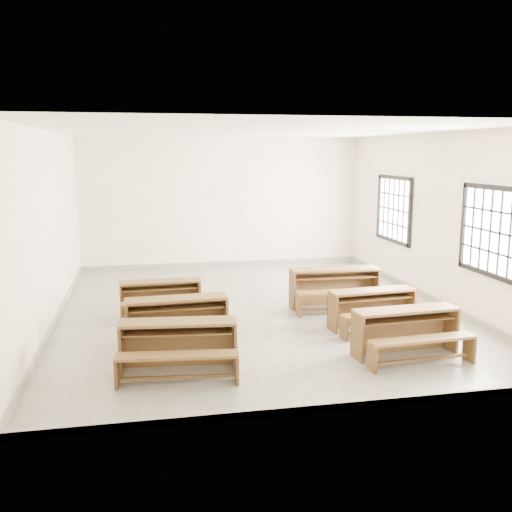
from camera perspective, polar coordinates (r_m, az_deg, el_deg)
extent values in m
plane|color=gray|center=(10.46, 0.00, -5.40)|extent=(8.50, 8.50, 0.00)
cube|color=white|center=(10.07, 0.00, 12.27)|extent=(7.00, 8.50, 0.05)
cube|color=white|center=(14.29, -3.34, 5.36)|extent=(7.00, 0.05, 3.20)
cube|color=white|center=(6.11, 7.79, -1.46)|extent=(7.00, 0.05, 3.20)
cube|color=white|center=(10.06, -19.82, 2.66)|extent=(0.05, 8.50, 3.20)
cube|color=white|center=(11.34, 17.52, 3.60)|extent=(0.05, 8.50, 3.20)
cube|color=gray|center=(14.51, -3.27, -0.74)|extent=(7.00, 0.04, 0.10)
cube|color=gray|center=(6.59, 7.47, -14.77)|extent=(7.00, 0.04, 0.10)
cube|color=gray|center=(10.37, -19.32, -5.85)|extent=(0.04, 8.50, 0.10)
cube|color=gray|center=(11.62, 17.13, -4.01)|extent=(0.04, 8.50, 0.10)
cube|color=white|center=(9.81, 22.52, 2.31)|extent=(0.02, 1.50, 1.30)
cube|color=black|center=(9.74, 22.71, 6.33)|extent=(0.06, 1.62, 0.08)
cube|color=black|center=(9.91, 22.15, -1.64)|extent=(0.06, 1.62, 0.08)
cube|color=black|center=(10.46, 20.05, 2.92)|extent=(0.06, 0.08, 1.46)
cube|color=white|center=(12.94, 13.68, 4.57)|extent=(0.02, 1.50, 1.30)
cube|color=black|center=(12.88, 13.73, 7.62)|extent=(0.06, 1.62, 0.08)
cube|color=black|center=(13.01, 13.47, 1.54)|extent=(0.06, 1.62, 0.08)
cube|color=black|center=(12.22, 15.15, 4.18)|extent=(0.06, 0.08, 1.46)
cube|color=black|center=(13.64, 12.21, 4.91)|extent=(0.06, 0.08, 1.46)
cube|color=brown|center=(7.52, -7.78, -6.57)|extent=(1.54, 0.54, 0.04)
cube|color=brown|center=(7.79, -7.67, -8.61)|extent=(1.51, 0.20, 0.64)
cube|color=brown|center=(7.70, -13.28, -9.03)|extent=(0.08, 0.38, 0.64)
cube|color=brown|center=(7.63, -2.11, -8.93)|extent=(0.08, 0.38, 0.64)
cube|color=brown|center=(7.54, -7.76, -7.58)|extent=(1.42, 0.43, 0.02)
cube|color=brown|center=(7.17, -7.89, -9.82)|extent=(1.53, 0.42, 0.04)
cube|color=brown|center=(7.32, -13.74, -11.27)|extent=(0.07, 0.27, 0.36)
cube|color=brown|center=(7.24, -1.90, -11.19)|extent=(0.07, 0.27, 0.36)
cube|color=brown|center=(7.28, -7.83, -11.91)|extent=(1.40, 0.20, 0.04)
cube|color=brown|center=(8.67, -7.97, -4.27)|extent=(1.54, 0.45, 0.04)
cube|color=brown|center=(8.92, -8.04, -6.13)|extent=(1.52, 0.11, 0.65)
cube|color=brown|center=(8.72, -12.81, -6.68)|extent=(0.06, 0.38, 0.65)
cube|color=brown|center=(8.86, -3.11, -6.15)|extent=(0.06, 0.38, 0.65)
cube|color=brown|center=(8.68, -7.94, -5.15)|extent=(1.42, 0.35, 0.02)
cube|color=brown|center=(8.30, -7.57, -6.97)|extent=(1.53, 0.34, 0.04)
cube|color=brown|center=(8.32, -12.68, -8.55)|extent=(0.05, 0.27, 0.36)
cube|color=brown|center=(8.47, -2.49, -7.95)|extent=(0.05, 0.27, 0.36)
cube|color=brown|center=(8.39, -7.53, -8.84)|extent=(1.41, 0.12, 0.04)
cube|color=brown|center=(10.12, -9.58, -2.52)|extent=(1.41, 0.41, 0.03)
cube|color=brown|center=(10.34, -9.60, -4.03)|extent=(1.39, 0.09, 0.59)
cube|color=brown|center=(10.17, -13.36, -4.41)|extent=(0.05, 0.35, 0.59)
cube|color=brown|center=(10.26, -5.74, -4.05)|extent=(0.05, 0.35, 0.59)
cube|color=brown|center=(10.13, -9.55, -3.22)|extent=(1.30, 0.32, 0.02)
cube|color=brown|center=(9.77, -9.35, -4.56)|extent=(1.40, 0.30, 0.03)
cube|color=brown|center=(9.79, -13.30, -5.78)|extent=(0.05, 0.25, 0.33)
cube|color=brown|center=(9.88, -5.37, -5.39)|extent=(0.05, 0.25, 0.33)
cube|color=brown|center=(9.84, -9.30, -6.03)|extent=(1.29, 0.10, 0.03)
cube|color=brown|center=(8.30, 14.77, -5.23)|extent=(1.52, 0.47, 0.04)
cube|color=brown|center=(8.54, 14.10, -7.13)|extent=(1.50, 0.14, 0.64)
cube|color=brown|center=(8.07, 10.09, -8.00)|extent=(0.06, 0.38, 0.64)
cube|color=brown|center=(8.78, 18.86, -6.91)|extent=(0.06, 0.38, 0.64)
cube|color=brown|center=(8.32, 14.80, -6.13)|extent=(1.41, 0.37, 0.02)
cube|color=brown|center=(8.01, 16.32, -8.00)|extent=(1.52, 0.36, 0.04)
cube|color=brown|center=(7.73, 11.52, -10.00)|extent=(0.05, 0.26, 0.36)
cube|color=brown|center=(8.46, 20.55, -8.66)|extent=(0.05, 0.26, 0.36)
cube|color=brown|center=(8.10, 16.22, -9.89)|extent=(1.39, 0.14, 0.04)
cube|color=brown|center=(9.46, 11.57, -3.41)|extent=(1.45, 0.48, 0.04)
cube|color=brown|center=(9.68, 11.06, -5.04)|extent=(1.42, 0.16, 0.61)
cube|color=brown|center=(9.25, 7.67, -5.66)|extent=(0.07, 0.36, 0.61)
cube|color=brown|center=(9.88, 15.08, -4.89)|extent=(0.07, 0.36, 0.61)
cube|color=brown|center=(9.48, 11.59, -4.16)|extent=(1.34, 0.38, 0.02)
cube|color=brown|center=(9.16, 12.78, -5.64)|extent=(1.44, 0.37, 0.04)
cube|color=brown|center=(8.91, 8.79, -7.22)|extent=(0.06, 0.25, 0.34)
cube|color=brown|center=(9.56, 16.40, -6.30)|extent=(0.06, 0.25, 0.34)
cube|color=brown|center=(9.23, 12.71, -7.23)|extent=(1.32, 0.16, 0.04)
cube|color=brown|center=(10.60, 7.88, -1.30)|extent=(1.65, 0.46, 0.04)
cube|color=brown|center=(10.85, 7.54, -3.01)|extent=(1.64, 0.10, 0.70)
cube|color=brown|center=(10.47, 3.65, -3.43)|extent=(0.05, 0.41, 0.70)
cube|color=brown|center=(10.94, 11.83, -3.04)|extent=(0.05, 0.41, 0.70)
cube|color=brown|center=(10.61, 7.89, -2.08)|extent=(1.52, 0.36, 0.02)
cube|color=brown|center=(10.20, 8.67, -3.55)|extent=(1.64, 0.34, 0.04)
cube|color=brown|center=(10.04, 4.28, -4.95)|extent=(0.05, 0.29, 0.39)
cube|color=brown|center=(10.52, 12.78, -4.46)|extent=(0.05, 0.29, 0.39)
cube|color=brown|center=(10.28, 8.62, -5.21)|extent=(1.51, 0.10, 0.04)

